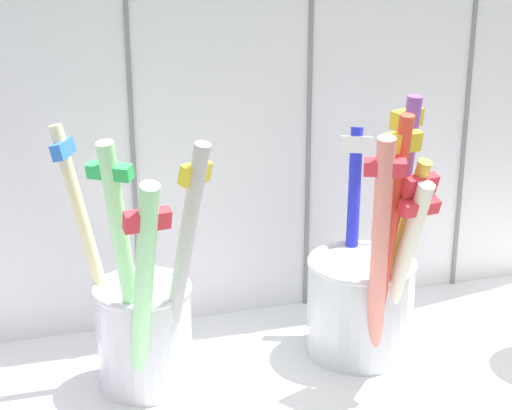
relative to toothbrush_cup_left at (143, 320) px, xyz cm
name	(u,v)px	position (x,y,z in cm)	size (l,w,h in cm)	color
counter_slab	(269,401)	(7.51, -2.37, -5.69)	(64.00, 22.00, 2.00)	silver
tile_wall_back	(218,39)	(7.51, 9.62, 15.82)	(64.00, 2.20, 45.00)	white
toothbrush_cup_left	(143,320)	(0.00, 0.00, 0.00)	(8.63, 10.38, 17.18)	silver
toothbrush_cup_right	(365,292)	(14.98, -0.08, -0.01)	(7.34, 11.81, 18.54)	silver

